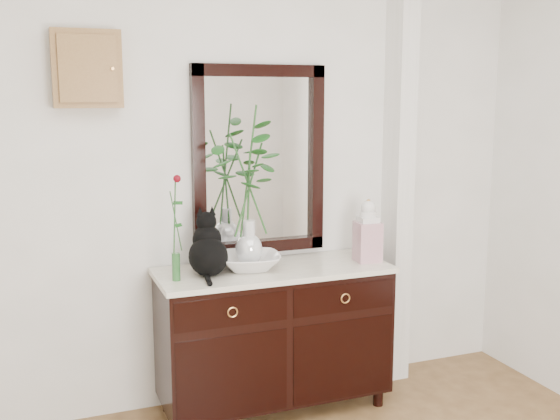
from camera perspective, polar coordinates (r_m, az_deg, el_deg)
name	(u,v)px	position (r m, az deg, el deg)	size (l,w,h in m)	color
wall_back	(243,176)	(3.83, -3.28, 2.96)	(3.60, 0.04, 2.70)	white
pilaster	(398,171)	(4.17, 10.27, 3.39)	(0.12, 0.20, 2.70)	white
sideboard	(274,331)	(3.84, -0.55, -10.49)	(1.33, 0.52, 0.82)	black
wall_mirror	(259,160)	(3.84, -1.81, 4.34)	(0.80, 0.06, 1.10)	black
key_cabinet	(87,69)	(3.60, -16.46, 11.70)	(0.35, 0.10, 0.40)	brown
cat	(208,244)	(3.57, -6.29, -2.93)	(0.24, 0.30, 0.35)	black
lotus_bowl	(249,262)	(3.69, -2.70, -4.52)	(0.35, 0.35, 0.09)	silver
vase_branches	(249,186)	(3.61, -2.76, 2.13)	(0.43, 0.43, 0.91)	silver
bud_vase_rose	(175,227)	(3.45, -9.13, -1.51)	(0.07, 0.07, 0.57)	#2A602C
ginger_jar	(368,230)	(3.87, 7.65, -1.74)	(0.14, 0.14, 0.37)	white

